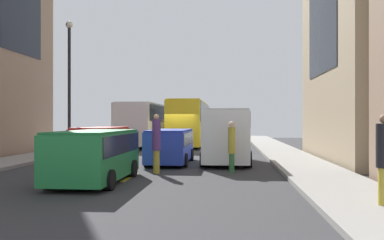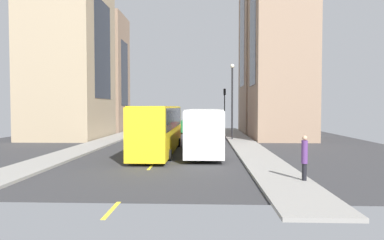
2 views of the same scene
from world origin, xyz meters
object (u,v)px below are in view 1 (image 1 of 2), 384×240
car_blue_1 (171,144)px  pedestrian_waiting_curb (232,145)px  pedestrian_crossing_mid (384,157)px  delivery_van_white (226,132)px  pedestrian_crossing_near (156,142)px  car_green_0 (95,152)px  city_bus_white (149,121)px  streetcar_yellow (191,120)px  car_red_2 (101,141)px  pedestrian_walking_far (129,127)px

car_blue_1 → pedestrian_waiting_curb: bearing=-44.9°
car_blue_1 → pedestrian_crossing_mid: bearing=-55.3°
delivery_van_white → pedestrian_crossing_near: size_ratio=2.26×
delivery_van_white → pedestrian_crossing_mid: (3.64, -9.51, -0.27)m
pedestrian_waiting_curb → pedestrian_crossing_near: pedestrian_crossing_near is taller
car_green_0 → city_bus_white: bearing=96.6°
delivery_van_white → pedestrian_waiting_curb: delivery_van_white is taller
streetcar_yellow → city_bus_white: bearing=-167.3°
pedestrian_waiting_curb → pedestrian_crossing_near: bearing=6.8°
car_red_2 → pedestrian_crossing_mid: 14.01m
city_bus_white → pedestrian_waiting_curb: bearing=-67.6°
city_bus_white → pedestrian_waiting_curb: city_bus_white is taller
pedestrian_crossing_near → city_bus_white: bearing=-107.4°
car_red_2 → pedestrian_crossing_near: (3.63, -4.19, 0.22)m
delivery_van_white → pedestrian_waiting_curb: 3.34m
pedestrian_walking_far → pedestrian_waiting_curb: (11.45, -27.59, -0.17)m
car_red_2 → pedestrian_waiting_curb: 7.51m
streetcar_yellow → delivery_van_white: 14.35m
car_green_0 → pedestrian_crossing_mid: (7.94, -3.36, 0.22)m
pedestrian_waiting_curb → car_red_2: bearing=-32.5°
city_bus_white → streetcar_yellow: (3.48, 0.78, 0.11)m
city_bus_white → pedestrian_crossing_mid: size_ratio=6.16×
pedestrian_walking_far → car_green_0: bearing=-0.7°
delivery_van_white → pedestrian_waiting_curb: (0.25, -3.31, -0.40)m
pedestrian_crossing_near → car_red_2: bearing=-79.3°
city_bus_white → pedestrian_waiting_curb: (6.80, -16.52, -0.90)m
city_bus_white → pedestrian_walking_far: 12.03m
pedestrian_walking_far → pedestrian_crossing_mid: 36.91m
delivery_van_white → pedestrian_crossing_mid: size_ratio=2.53×
pedestrian_waiting_curb → pedestrian_crossing_near: (-2.92, -0.52, 0.13)m
pedestrian_walking_far → streetcar_yellow: bearing=24.8°
car_blue_1 → pedestrian_waiting_curb: (2.88, -2.86, 0.15)m
pedestrian_waiting_curb → streetcar_yellow: bearing=-82.4°
car_red_2 → pedestrian_crossing_mid: bearing=-44.8°
pedestrian_crossing_near → pedestrian_crossing_mid: 8.49m
pedestrian_waiting_curb → delivery_van_white: bearing=-89.0°
pedestrian_walking_far → pedestrian_crossing_mid: (14.84, -33.80, -0.04)m
pedestrian_walking_far → pedestrian_crossing_mid: pedestrian_walking_far is taller
car_red_2 → pedestrian_crossing_mid: pedestrian_crossing_mid is taller
streetcar_yellow → car_blue_1: 14.50m
car_red_2 → delivery_van_white: bearing=-3.3°
car_green_0 → pedestrian_waiting_curb: pedestrian_waiting_curb is taller
pedestrian_walking_far → pedestrian_waiting_curb: size_ratio=1.02×
streetcar_yellow → pedestrian_crossing_near: size_ratio=5.51×
pedestrian_walking_far → city_bus_white: bearing=9.3°
city_bus_white → pedestrian_waiting_curb: size_ratio=6.24×
pedestrian_waiting_curb → pedestrian_walking_far: bearing=-70.7°
streetcar_yellow → car_green_0: size_ratio=2.86×
delivery_van_white → pedestrian_walking_far: size_ratio=2.51×
streetcar_yellow → pedestrian_crossing_mid: size_ratio=6.18×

